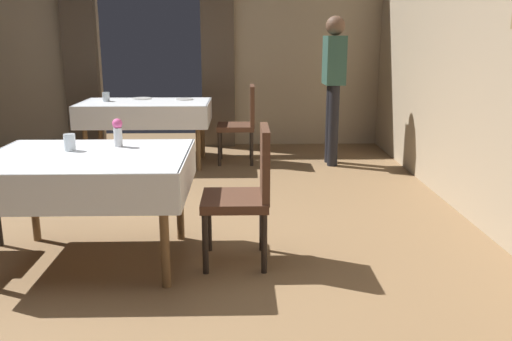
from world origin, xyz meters
name	(u,v)px	position (x,y,z in m)	size (l,w,h in m)	color
ground	(57,268)	(0.00, 0.00, 0.00)	(10.08, 10.08, 0.00)	olive
wall_back	(150,34)	(0.00, 4.18, 1.52)	(6.40, 0.27, 3.00)	tan
dining_table_mid	(88,168)	(0.23, 0.11, 0.66)	(1.32, 1.04, 0.75)	brown
dining_table_far	(146,109)	(0.11, 2.97, 0.66)	(1.50, 0.89, 0.75)	brown
chair_mid_right	(247,189)	(1.28, 0.08, 0.52)	(0.44, 0.44, 0.93)	black
chair_far_right	(242,120)	(1.25, 3.03, 0.52)	(0.44, 0.44, 0.93)	black
flower_vase_mid	(118,132)	(0.38, 0.36, 0.86)	(0.07, 0.07, 0.20)	silver
glass_mid_b	(70,142)	(0.08, 0.23, 0.81)	(0.08, 0.08, 0.11)	silver
glass_far_a	(106,97)	(-0.35, 3.01, 0.80)	(0.08, 0.08, 0.11)	silver
plate_far_b	(142,98)	(0.02, 3.25, 0.76)	(0.24, 0.24, 0.01)	white
plate_far_c	(184,99)	(0.55, 3.16, 0.76)	(0.21, 0.21, 0.01)	white
person_diner_standing_aside	(334,78)	(2.31, 2.92, 1.02)	(0.23, 0.36, 1.72)	black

